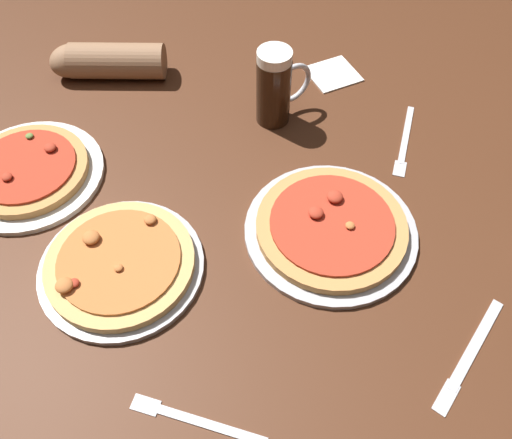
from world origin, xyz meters
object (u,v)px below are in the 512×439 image
diner_arm (105,61)px  pizza_plate_far (28,171)px  fork_left (405,141)px  fork_spare (195,420)px  pizza_plate_near (331,228)px  beer_mug_dark (276,87)px  napkin_folded (333,73)px  knife_right (470,355)px  pizza_plate_side (120,264)px

diner_arm → pizza_plate_far: bearing=-138.2°
fork_left → fork_spare: size_ratio=1.02×
pizza_plate_near → beer_mug_dark: (0.08, 0.33, 0.07)m
napkin_folded → beer_mug_dark: bearing=-163.7°
knife_right → fork_spare: size_ratio=1.33×
diner_arm → fork_spare: bearing=-101.9°
napkin_folded → diner_arm: size_ratio=0.43×
pizza_plate_near → napkin_folded: 0.49m
pizza_plate_near → knife_right: 0.33m
fork_spare → diner_arm: 0.88m
fork_left → fork_spare: same height
beer_mug_dark → pizza_plate_side: bearing=-155.4°
fork_left → fork_spare: bearing=-155.3°
fork_spare → diner_arm: bearing=78.1°
napkin_folded → fork_spare: bearing=-138.9°
napkin_folded → knife_right: 0.75m
pizza_plate_far → beer_mug_dark: size_ratio=1.72×
pizza_plate_near → fork_left: pizza_plate_near is taller
pizza_plate_side → knife_right: size_ratio=1.31×
pizza_plate_near → fork_spare: 0.43m
napkin_folded → knife_right: (-0.23, -0.72, -0.00)m
pizza_plate_near → fork_spare: (-0.38, -0.19, -0.01)m
beer_mug_dark → fork_left: beer_mug_dark is taller
knife_right → fork_spare: 0.46m
napkin_folded → diner_arm: bearing=150.2°
pizza_plate_far → beer_mug_dark: beer_mug_dark is taller
beer_mug_dark → fork_spare: beer_mug_dark is taller
beer_mug_dark → diner_arm: (-0.28, 0.34, -0.05)m
diner_arm → napkin_folded: bearing=-29.8°
pizza_plate_side → fork_spare: bearing=-90.6°
pizza_plate_near → fork_spare: pizza_plate_near is taller
pizza_plate_side → pizza_plate_near: bearing=-18.2°
pizza_plate_near → diner_arm: size_ratio=1.25×
pizza_plate_near → diner_arm: bearing=106.8°
napkin_folded → pizza_plate_far: bearing=176.7°
knife_right → diner_arm: bearing=104.7°
knife_right → diner_arm: 1.03m
pizza_plate_far → fork_spare: size_ratio=1.80×
knife_right → fork_left: bearing=62.8°
fork_spare → diner_arm: (0.18, 0.86, 0.04)m
pizza_plate_side → napkin_folded: size_ratio=2.64×
pizza_plate_far → fork_spare: 0.63m
beer_mug_dark → knife_right: size_ratio=0.78×
pizza_plate_far → knife_right: bearing=-55.5°
pizza_plate_far → pizza_plate_near: bearing=-43.3°
knife_right → diner_arm: (-0.26, 0.99, 0.04)m
pizza_plate_side → napkin_folded: pizza_plate_side is taller
beer_mug_dark → fork_spare: bearing=-131.4°
pizza_plate_near → fork_left: size_ratio=1.88×
fork_left → knife_right: bearing=-117.2°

